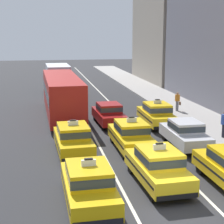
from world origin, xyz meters
name	(u,v)px	position (x,y,z in m)	size (l,w,h in m)	color
ground_plane	(181,217)	(0.00, 0.00, 0.00)	(160.00, 160.00, 0.00)	#2B2B2D
lane_stripe_left_center	(80,109)	(-1.60, 20.00, 0.00)	(0.14, 80.00, 0.01)	silver
lane_stripe_center_right	(116,108)	(1.60, 20.00, 0.00)	(0.14, 80.00, 0.01)	silver
sidewalk_curb	(198,117)	(7.20, 15.00, 0.07)	(4.00, 90.00, 0.15)	#9E9993
taxi_left_nearest	(89,184)	(-3.18, 1.54, 0.88)	(1.89, 4.59, 1.96)	black
taxi_left_second	(73,139)	(-3.22, 7.92, 0.88)	(1.98, 4.62, 1.96)	black
bus_left_third	(62,94)	(-3.25, 17.45, 1.82)	(2.76, 11.25, 3.22)	black
box_truck_left_fourth	(58,78)	(-3.10, 28.10, 1.78)	(2.42, 7.01, 3.27)	black
taxi_center_nearest	(158,166)	(0.06, 2.94, 0.88)	(1.98, 4.62, 1.96)	black
taxi_center_second	(131,135)	(0.09, 8.05, 0.88)	(1.86, 4.58, 1.96)	black
sedan_center_third	(109,113)	(-0.10, 14.09, 0.85)	(1.94, 4.37, 1.58)	black
sedan_right_second	(185,133)	(3.32, 7.98, 0.85)	(1.76, 4.30, 1.58)	black
taxi_right_third	(157,114)	(3.21, 13.11, 0.88)	(1.87, 4.58, 1.96)	black
pedestrian_near_crosswalk	(224,124)	(6.29, 8.96, 1.00)	(0.36, 0.24, 1.68)	#23232D
pedestrian_trailing	(177,102)	(6.30, 17.14, 0.94)	(0.47, 0.24, 1.58)	slate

